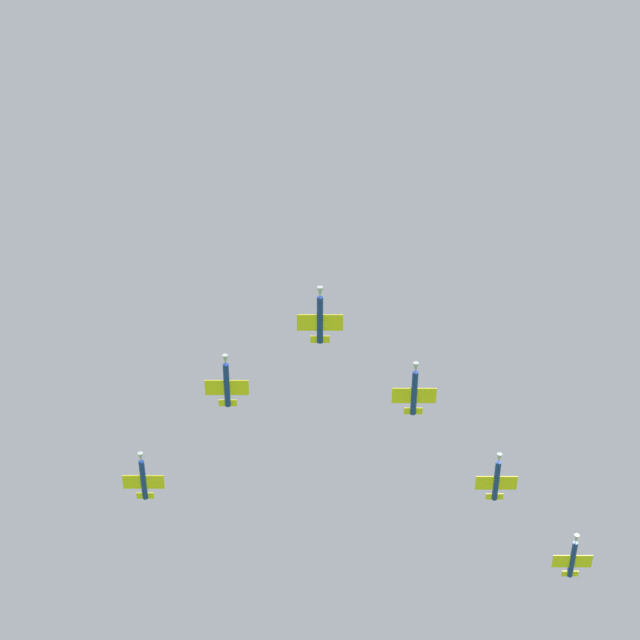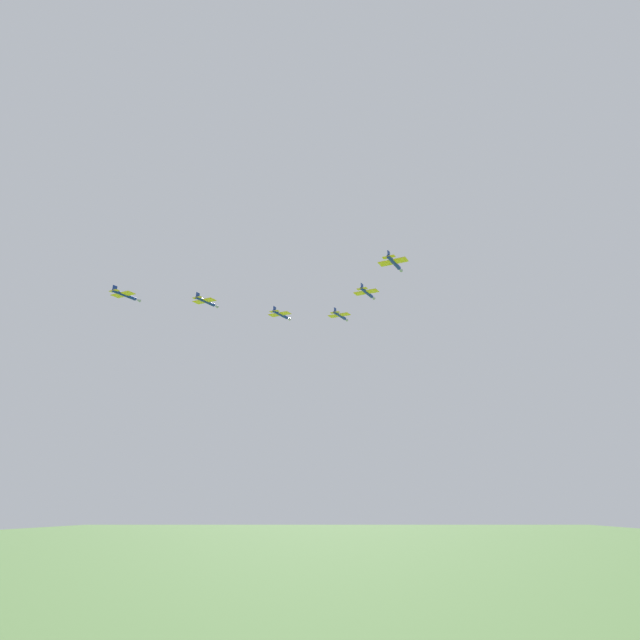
{
  "view_description": "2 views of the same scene",
  "coord_description": "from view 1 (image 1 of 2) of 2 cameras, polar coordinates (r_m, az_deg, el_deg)",
  "views": [
    {
      "loc": [
        -32.51,
        100.04,
        2.85
      ],
      "look_at": [
        4.86,
        13.63,
        161.23
      ],
      "focal_mm": 54.93,
      "sensor_mm": 36.0,
      "label": 1
    },
    {
      "loc": [
        145.85,
        -109.9,
        99.7
      ],
      "look_at": [
        2.04,
        5.57,
        158.38
      ],
      "focal_mm": 27.23,
      "sensor_mm": 36.0,
      "label": 2
    }
  ],
  "objects": [
    {
      "name": "jet_port_outer",
      "position": [
        209.95,
        10.25,
        -9.15
      ],
      "size": [
        9.41,
        12.14,
        2.57
      ],
      "rotation": [
        0.0,
        0.0,
        0.41
      ],
      "color": "navy"
    },
    {
      "name": "jet_port_inner",
      "position": [
        192.47,
        5.51,
        -4.2
      ],
      "size": [
        9.41,
        12.14,
        2.57
      ],
      "rotation": [
        0.0,
        0.0,
        0.41
      ],
      "color": "navy"
    },
    {
      "name": "jet_center_rear",
      "position": [
        226.86,
        14.51,
        -13.3
      ],
      "size": [
        9.41,
        12.14,
        2.57
      ],
      "rotation": [
        0.0,
        0.0,
        0.41
      ],
      "color": "navy"
    },
    {
      "name": "jet_lead",
      "position": [
        184.12,
        0.0,
        0.07
      ],
      "size": [
        9.41,
        12.14,
        2.57
      ],
      "rotation": [
        0.0,
        0.0,
        0.41
      ],
      "color": "navy"
    },
    {
      "name": "jet_starboard_outer",
      "position": [
        210.08,
        -10.26,
        -9.1
      ],
      "size": [
        9.41,
        12.14,
        2.57
      ],
      "rotation": [
        0.0,
        0.0,
        0.41
      ],
      "color": "navy"
    },
    {
      "name": "jet_starboard_inner",
      "position": [
        194.66,
        -5.46,
        -3.74
      ],
      "size": [
        9.41,
        12.14,
        2.57
      ],
      "rotation": [
        0.0,
        0.0,
        0.41
      ],
      "color": "navy"
    }
  ]
}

